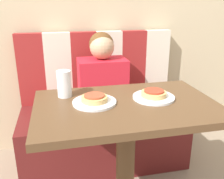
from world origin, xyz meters
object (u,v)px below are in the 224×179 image
Objects in this scene: person at (102,76)px; plate_left at (94,102)px; pizza_right at (154,93)px; pizza_left at (94,98)px; drinking_cup at (64,84)px; plate_right at (154,97)px.

person reaches higher than plate_left.
person is 4.61× the size of pizza_right.
person is 0.65m from pizza_left.
drinking_cup is (-0.14, 0.13, 0.04)m from pizza_left.
plate_left and plate_right have the same top height.
person is 0.59m from drinking_cup.
pizza_right is (0.00, 0.00, 0.02)m from plate_right.
plate_left is 0.02m from pizza_left.
drinking_cup reaches higher than pizza_right.
drinking_cup reaches higher than plate_right.
plate_left is at bearing -180.00° from pizza_right.
drinking_cup is at bearing 163.79° from pizza_right.
person is 0.65m from pizza_right.
person reaches higher than pizza_right.
plate_left is 1.55× the size of drinking_cup.
pizza_right is (0.31, 0.00, 0.00)m from pizza_left.
person is 2.77× the size of plate_left.
drinking_cup reaches higher than plate_left.
person is 4.61× the size of pizza_left.
drinking_cup is at bearing 136.66° from plate_left.
person is at bearing 76.18° from plate_left.
plate_right is 0.02m from pizza_right.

